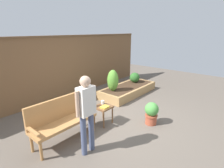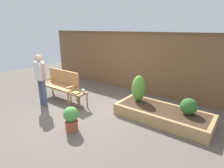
{
  "view_description": "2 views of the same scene",
  "coord_description": "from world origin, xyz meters",
  "px_view_note": "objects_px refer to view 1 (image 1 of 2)",
  "views": [
    {
      "loc": [
        -3.34,
        -2.61,
        2.33
      ],
      "look_at": [
        0.11,
        0.33,
        0.93
      ],
      "focal_mm": 28.24,
      "sensor_mm": 36.0,
      "label": 1
    },
    {
      "loc": [
        3.42,
        -3.13,
        2.29
      ],
      "look_at": [
        0.28,
        0.97,
        0.68
      ],
      "focal_mm": 29.09,
      "sensor_mm": 36.0,
      "label": 2
    }
  ],
  "objects_px": {
    "potted_boxwood": "(151,113)",
    "shrub_near_bench": "(113,80)",
    "side_table": "(103,109)",
    "cup_on_table": "(103,102)",
    "shrub_far_corner": "(135,77)",
    "book_on_table": "(105,107)",
    "person_by_bench": "(86,109)",
    "garden_bench": "(61,117)"
  },
  "relations": [
    {
      "from": "side_table",
      "to": "person_by_bench",
      "type": "xyz_separation_m",
      "value": [
        -1.01,
        -0.53,
        0.54
      ]
    },
    {
      "from": "garden_bench",
      "to": "side_table",
      "type": "relative_size",
      "value": 3.0
    },
    {
      "from": "side_table",
      "to": "cup_on_table",
      "type": "xyz_separation_m",
      "value": [
        0.09,
        0.1,
        0.13
      ]
    },
    {
      "from": "shrub_near_bench",
      "to": "shrub_far_corner",
      "type": "xyz_separation_m",
      "value": [
        1.36,
        0.0,
        -0.17
      ]
    },
    {
      "from": "garden_bench",
      "to": "person_by_bench",
      "type": "xyz_separation_m",
      "value": [
        0.07,
        -0.75,
        0.39
      ]
    },
    {
      "from": "shrub_near_bench",
      "to": "garden_bench",
      "type": "bearing_deg",
      "value": -164.65
    },
    {
      "from": "potted_boxwood",
      "to": "person_by_bench",
      "type": "relative_size",
      "value": 0.37
    },
    {
      "from": "shrub_near_bench",
      "to": "shrub_far_corner",
      "type": "relative_size",
      "value": 1.87
    },
    {
      "from": "shrub_far_corner",
      "to": "person_by_bench",
      "type": "bearing_deg",
      "value": -159.35
    },
    {
      "from": "book_on_table",
      "to": "person_by_bench",
      "type": "relative_size",
      "value": 0.13
    },
    {
      "from": "side_table",
      "to": "book_on_table",
      "type": "xyz_separation_m",
      "value": [
        -0.04,
        -0.08,
        0.1
      ]
    },
    {
      "from": "shrub_far_corner",
      "to": "shrub_near_bench",
      "type": "bearing_deg",
      "value": -180.0
    },
    {
      "from": "cup_on_table",
      "to": "shrub_far_corner",
      "type": "relative_size",
      "value": 0.29
    },
    {
      "from": "side_table",
      "to": "shrub_far_corner",
      "type": "relative_size",
      "value": 1.21
    },
    {
      "from": "potted_boxwood",
      "to": "side_table",
      "type": "bearing_deg",
      "value": 129.11
    },
    {
      "from": "person_by_bench",
      "to": "cup_on_table",
      "type": "bearing_deg",
      "value": 29.89
    },
    {
      "from": "cup_on_table",
      "to": "shrub_near_bench",
      "type": "bearing_deg",
      "value": 30.64
    },
    {
      "from": "cup_on_table",
      "to": "potted_boxwood",
      "type": "height_order",
      "value": "potted_boxwood"
    },
    {
      "from": "potted_boxwood",
      "to": "shrub_near_bench",
      "type": "bearing_deg",
      "value": 69.79
    },
    {
      "from": "side_table",
      "to": "shrub_far_corner",
      "type": "height_order",
      "value": "shrub_far_corner"
    },
    {
      "from": "shrub_far_corner",
      "to": "potted_boxwood",
      "type": "bearing_deg",
      "value": -137.68
    },
    {
      "from": "garden_bench",
      "to": "cup_on_table",
      "type": "xyz_separation_m",
      "value": [
        1.17,
        -0.11,
        -0.02
      ]
    },
    {
      "from": "garden_bench",
      "to": "shrub_near_bench",
      "type": "relative_size",
      "value": 1.95
    },
    {
      "from": "cup_on_table",
      "to": "person_by_bench",
      "type": "height_order",
      "value": "person_by_bench"
    },
    {
      "from": "garden_bench",
      "to": "side_table",
      "type": "distance_m",
      "value": 1.11
    },
    {
      "from": "book_on_table",
      "to": "potted_boxwood",
      "type": "relative_size",
      "value": 0.35
    },
    {
      "from": "shrub_far_corner",
      "to": "person_by_bench",
      "type": "height_order",
      "value": "person_by_bench"
    },
    {
      "from": "side_table",
      "to": "shrub_near_bench",
      "type": "xyz_separation_m",
      "value": [
        1.46,
        0.91,
        0.27
      ]
    },
    {
      "from": "garden_bench",
      "to": "shrub_near_bench",
      "type": "bearing_deg",
      "value": 15.35
    },
    {
      "from": "side_table",
      "to": "person_by_bench",
      "type": "bearing_deg",
      "value": -152.31
    },
    {
      "from": "book_on_table",
      "to": "person_by_bench",
      "type": "distance_m",
      "value": 1.16
    },
    {
      "from": "shrub_near_bench",
      "to": "side_table",
      "type": "bearing_deg",
      "value": -147.96
    },
    {
      "from": "potted_boxwood",
      "to": "person_by_bench",
      "type": "distance_m",
      "value": 1.94
    },
    {
      "from": "side_table",
      "to": "garden_bench",
      "type": "bearing_deg",
      "value": 168.65
    },
    {
      "from": "potted_boxwood",
      "to": "shrub_far_corner",
      "type": "height_order",
      "value": "shrub_far_corner"
    },
    {
      "from": "book_on_table",
      "to": "shrub_far_corner",
      "type": "bearing_deg",
      "value": 18.77
    },
    {
      "from": "shrub_near_bench",
      "to": "potted_boxwood",
      "type": "bearing_deg",
      "value": -110.21
    },
    {
      "from": "side_table",
      "to": "shrub_far_corner",
      "type": "distance_m",
      "value": 2.97
    },
    {
      "from": "book_on_table",
      "to": "shrub_far_corner",
      "type": "distance_m",
      "value": 3.03
    },
    {
      "from": "cup_on_table",
      "to": "shrub_far_corner",
      "type": "xyz_separation_m",
      "value": [
        2.73,
        0.81,
        -0.03
      ]
    },
    {
      "from": "shrub_near_bench",
      "to": "person_by_bench",
      "type": "xyz_separation_m",
      "value": [
        -2.47,
        -1.45,
        0.26
      ]
    },
    {
      "from": "person_by_bench",
      "to": "potted_boxwood",
      "type": "bearing_deg",
      "value": -13.28
    }
  ]
}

